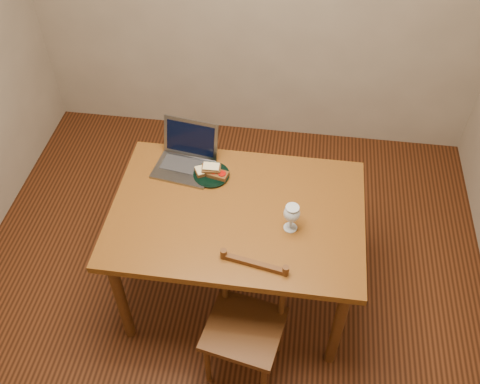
# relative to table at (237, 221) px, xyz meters

# --- Properties ---
(floor) EXTENTS (3.20, 3.20, 0.02)m
(floor) POSITION_rel_table_xyz_m (-0.08, -0.06, -0.66)
(floor) COLOR black
(floor) RESTS_ON ground
(table) EXTENTS (1.30, 0.90, 0.74)m
(table) POSITION_rel_table_xyz_m (0.00, 0.00, 0.00)
(table) COLOR #4F280D
(table) RESTS_ON floor
(chair) EXTENTS (0.43, 0.42, 0.40)m
(chair) POSITION_rel_table_xyz_m (0.11, -0.45, -0.22)
(chair) COLOR #42240D
(chair) RESTS_ON floor
(plate) EXTENTS (0.20, 0.20, 0.02)m
(plate) POSITION_rel_table_xyz_m (-0.17, 0.23, 0.09)
(plate) COLOR black
(plate) RESTS_ON table
(sandwich_cheese) EXTENTS (0.13, 0.11, 0.03)m
(sandwich_cheese) POSITION_rel_table_xyz_m (-0.21, 0.24, 0.12)
(sandwich_cheese) COLOR #381E0C
(sandwich_cheese) RESTS_ON plate
(sandwich_tomato) EXTENTS (0.12, 0.09, 0.03)m
(sandwich_tomato) POSITION_rel_table_xyz_m (-0.14, 0.22, 0.12)
(sandwich_tomato) COLOR #381E0C
(sandwich_tomato) RESTS_ON plate
(sandwich_top) EXTENTS (0.11, 0.07, 0.03)m
(sandwich_top) POSITION_rel_table_xyz_m (-0.17, 0.23, 0.14)
(sandwich_top) COLOR #381E0C
(sandwich_top) RESTS_ON plate
(milk_glass) EXTENTS (0.08, 0.08, 0.16)m
(milk_glass) POSITION_rel_table_xyz_m (0.28, -0.08, 0.17)
(milk_glass) COLOR white
(milk_glass) RESTS_ON table
(laptop) EXTENTS (0.35, 0.33, 0.23)m
(laptop) POSITION_rel_table_xyz_m (-0.33, 0.32, 0.15)
(laptop) COLOR slate
(laptop) RESTS_ON table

